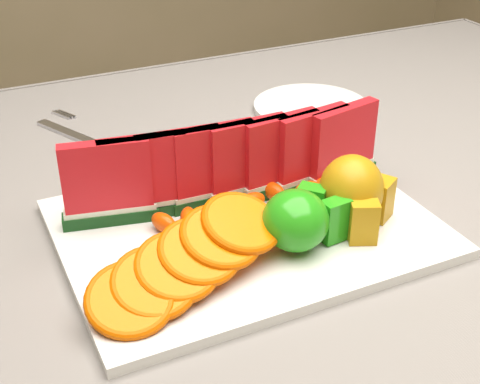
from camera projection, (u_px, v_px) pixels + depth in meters
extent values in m
cube|color=#4F321F|center=(266.00, 218.00, 0.81)|extent=(1.40, 0.90, 0.03)
cube|color=#4F321F|center=(431.00, 210.00, 1.54)|extent=(0.06, 0.06, 0.72)
cube|color=gray|center=(266.00, 205.00, 0.80)|extent=(1.52, 1.02, 0.01)
cube|color=gray|center=(140.00, 120.00, 1.25)|extent=(1.52, 0.01, 0.20)
cube|color=silver|center=(246.00, 228.00, 0.74)|extent=(0.40, 0.30, 0.01)
ellipsoid|color=#188312|center=(295.00, 220.00, 0.68)|extent=(0.09, 0.09, 0.06)
cube|color=#188312|center=(335.00, 220.00, 0.70)|extent=(0.03, 0.02, 0.05)
cube|color=beige|center=(340.00, 219.00, 0.70)|extent=(0.03, 0.01, 0.05)
cube|color=#188312|center=(312.00, 206.00, 0.72)|extent=(0.03, 0.04, 0.05)
cube|color=beige|center=(317.00, 205.00, 0.73)|extent=(0.02, 0.02, 0.05)
ellipsoid|color=#A2750A|center=(351.00, 190.00, 0.72)|extent=(0.07, 0.07, 0.08)
cube|color=#A2750A|center=(363.00, 222.00, 0.70)|extent=(0.03, 0.03, 0.05)
cube|color=#A2750A|center=(382.00, 199.00, 0.74)|extent=(0.04, 0.03, 0.05)
cylinder|color=silver|center=(311.00, 107.00, 1.04)|extent=(0.23, 0.23, 0.01)
cube|color=silver|center=(78.00, 137.00, 0.95)|extent=(0.09, 0.16, 0.00)
cube|color=silver|center=(61.00, 115.00, 1.02)|extent=(0.02, 0.04, 0.00)
cube|color=silver|center=(64.00, 115.00, 1.02)|extent=(0.02, 0.04, 0.00)
cube|color=silver|center=(67.00, 114.00, 1.03)|extent=(0.02, 0.04, 0.00)
cube|color=#104011|center=(111.00, 217.00, 0.74)|extent=(0.11, 0.04, 0.01)
cube|color=silver|center=(110.00, 209.00, 0.73)|extent=(0.10, 0.04, 0.01)
cube|color=red|center=(106.00, 175.00, 0.71)|extent=(0.10, 0.04, 0.08)
cube|color=#104011|center=(147.00, 210.00, 0.75)|extent=(0.11, 0.04, 0.01)
cube|color=silver|center=(146.00, 203.00, 0.74)|extent=(0.10, 0.03, 0.01)
cube|color=red|center=(143.00, 170.00, 0.72)|extent=(0.10, 0.03, 0.08)
cube|color=#104011|center=(182.00, 204.00, 0.76)|extent=(0.11, 0.03, 0.01)
cube|color=silver|center=(181.00, 197.00, 0.76)|extent=(0.10, 0.03, 0.01)
cube|color=red|center=(179.00, 164.00, 0.73)|extent=(0.10, 0.02, 0.08)
cube|color=#104011|center=(215.00, 198.00, 0.77)|extent=(0.11, 0.02, 0.01)
cube|color=silver|center=(215.00, 191.00, 0.77)|extent=(0.10, 0.02, 0.01)
cube|color=red|center=(214.00, 158.00, 0.75)|extent=(0.10, 0.02, 0.08)
cube|color=#104011|center=(248.00, 192.00, 0.78)|extent=(0.11, 0.02, 0.01)
cube|color=silver|center=(248.00, 185.00, 0.78)|extent=(0.10, 0.02, 0.01)
cube|color=red|center=(248.00, 153.00, 0.76)|extent=(0.10, 0.02, 0.08)
cube|color=#104011|center=(280.00, 187.00, 0.80)|extent=(0.11, 0.03, 0.01)
cube|color=silver|center=(280.00, 180.00, 0.79)|extent=(0.10, 0.03, 0.01)
cube|color=red|center=(281.00, 148.00, 0.77)|extent=(0.10, 0.02, 0.08)
cube|color=#104011|center=(310.00, 181.00, 0.81)|extent=(0.11, 0.04, 0.01)
cube|color=silver|center=(311.00, 174.00, 0.80)|extent=(0.10, 0.03, 0.01)
cube|color=red|center=(313.00, 143.00, 0.78)|extent=(0.10, 0.03, 0.08)
cube|color=#104011|center=(340.00, 176.00, 0.82)|extent=(0.11, 0.04, 0.01)
cube|color=silver|center=(341.00, 169.00, 0.81)|extent=(0.10, 0.04, 0.01)
cube|color=red|center=(344.00, 138.00, 0.79)|extent=(0.10, 0.04, 0.08)
cylinder|color=#D24912|center=(130.00, 299.00, 0.60)|extent=(0.09, 0.09, 0.03)
torus|color=red|center=(130.00, 299.00, 0.60)|extent=(0.10, 0.10, 0.04)
cylinder|color=#D24912|center=(154.00, 282.00, 0.61)|extent=(0.08, 0.08, 0.03)
torus|color=red|center=(154.00, 282.00, 0.61)|extent=(0.09, 0.09, 0.04)
cylinder|color=#D24912|center=(177.00, 266.00, 0.63)|extent=(0.08, 0.08, 0.03)
torus|color=red|center=(177.00, 266.00, 0.63)|extent=(0.09, 0.08, 0.04)
cylinder|color=#D24912|center=(200.00, 251.00, 0.64)|extent=(0.08, 0.08, 0.03)
torus|color=red|center=(200.00, 251.00, 0.64)|extent=(0.10, 0.09, 0.04)
cylinder|color=#D24912|center=(221.00, 237.00, 0.66)|extent=(0.09, 0.09, 0.03)
torus|color=red|center=(221.00, 237.00, 0.66)|extent=(0.10, 0.10, 0.04)
cylinder|color=#D24912|center=(241.00, 223.00, 0.67)|extent=(0.10, 0.10, 0.03)
torus|color=red|center=(241.00, 223.00, 0.67)|extent=(0.11, 0.11, 0.04)
cylinder|color=#D24912|center=(110.00, 185.00, 0.79)|extent=(0.07, 0.07, 0.03)
torus|color=red|center=(110.00, 185.00, 0.79)|extent=(0.08, 0.08, 0.03)
cylinder|color=#D24912|center=(149.00, 174.00, 0.80)|extent=(0.08, 0.08, 0.03)
torus|color=red|center=(149.00, 174.00, 0.80)|extent=(0.09, 0.09, 0.03)
cylinder|color=#D24912|center=(186.00, 164.00, 0.82)|extent=(0.09, 0.08, 0.03)
torus|color=red|center=(186.00, 164.00, 0.82)|extent=(0.10, 0.10, 0.03)
cylinder|color=#D24912|center=(222.00, 154.00, 0.83)|extent=(0.09, 0.09, 0.03)
torus|color=red|center=(222.00, 154.00, 0.83)|extent=(0.10, 0.10, 0.03)
cylinder|color=#D24912|center=(256.00, 145.00, 0.85)|extent=(0.09, 0.09, 0.03)
torus|color=red|center=(256.00, 145.00, 0.85)|extent=(0.11, 0.11, 0.03)
ellipsoid|color=#D44C0E|center=(164.00, 223.00, 0.72)|extent=(0.03, 0.04, 0.02)
ellipsoid|color=#D44C0E|center=(188.00, 218.00, 0.73)|extent=(0.03, 0.04, 0.02)
ellipsoid|color=#D44C0E|center=(212.00, 217.00, 0.73)|extent=(0.04, 0.03, 0.02)
ellipsoid|color=#D44C0E|center=(219.00, 209.00, 0.74)|extent=(0.03, 0.02, 0.02)
ellipsoid|color=#D44C0E|center=(244.00, 207.00, 0.75)|extent=(0.04, 0.03, 0.02)
ellipsoid|color=#D44C0E|center=(252.00, 202.00, 0.76)|extent=(0.04, 0.02, 0.02)
ellipsoid|color=#D44C0E|center=(273.00, 191.00, 0.78)|extent=(0.03, 0.04, 0.02)
ellipsoid|color=#D44C0E|center=(295.00, 198.00, 0.76)|extent=(0.04, 0.02, 0.02)
ellipsoid|color=#D44C0E|center=(308.00, 190.00, 0.78)|extent=(0.03, 0.02, 0.02)
ellipsoid|color=#D44C0E|center=(323.00, 186.00, 0.79)|extent=(0.04, 0.04, 0.02)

